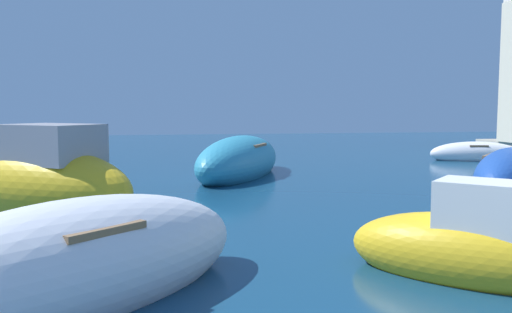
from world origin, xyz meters
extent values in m
ellipsoid|color=teal|center=(-4.77, 12.46, 0.47)|extent=(4.50, 6.33, 1.70)
cube|color=brown|center=(-4.77, 12.46, 1.02)|extent=(1.91, 1.79, 0.08)
ellipsoid|color=#1E479E|center=(2.01, 8.02, 0.41)|extent=(4.79, 4.82, 1.50)
cube|color=brown|center=(2.01, 8.02, 0.90)|extent=(1.67, 1.67, 0.08)
ellipsoid|color=white|center=(5.90, 15.66, 0.28)|extent=(3.95, 2.11, 1.04)
cube|color=brown|center=(5.90, 15.66, 0.64)|extent=(0.97, 1.09, 0.08)
ellipsoid|color=gold|center=(-10.02, 7.59, 0.49)|extent=(5.20, 4.71, 1.80)
cube|color=gray|center=(-9.70, 7.34, 1.46)|extent=(2.42, 2.33, 0.85)
ellipsoid|color=gold|center=(-3.52, 1.45, 0.30)|extent=(3.02, 3.01, 1.09)
cube|color=white|center=(-3.34, 1.28, 0.96)|extent=(1.36, 1.36, 0.68)
ellipsoid|color=#197233|center=(-12.13, 13.20, 0.37)|extent=(4.18, 2.08, 1.35)
cube|color=brown|center=(-12.13, 13.20, 0.82)|extent=(0.97, 1.31, 0.08)
ellipsoid|color=white|center=(-8.44, 1.38, 0.43)|extent=(4.87, 4.58, 1.56)
cube|color=brown|center=(-8.44, 1.38, 0.94)|extent=(1.66, 1.70, 0.08)
camera|label=1|loc=(-7.50, -4.88, 2.25)|focal=37.65mm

